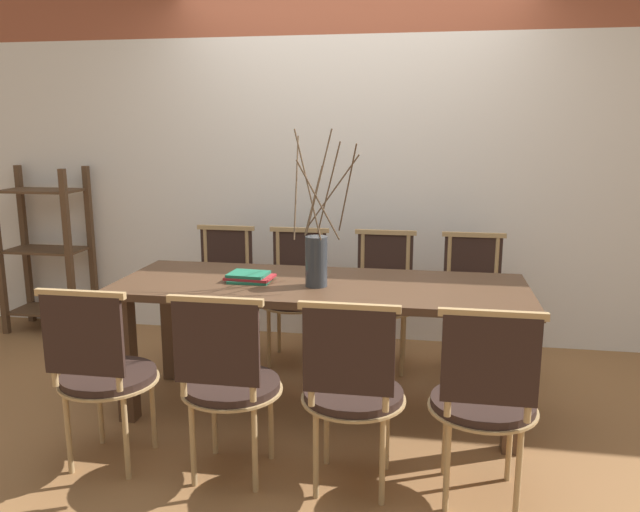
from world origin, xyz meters
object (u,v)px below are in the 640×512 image
shelving_rack (46,250)px  dining_table (320,302)px  chair_near_center (352,387)px  chair_far_center (383,295)px  vase_centerpiece (317,257)px  book_stack (250,277)px

shelving_rack → dining_table: bearing=-24.3°
chair_near_center → chair_far_center: size_ratio=1.00×
dining_table → vase_centerpiece: (-0.01, -0.07, 0.27)m
dining_table → vase_centerpiece: size_ratio=2.70×
dining_table → shelving_rack: 2.57m
chair_near_center → shelving_rack: size_ratio=0.70×
chair_far_center → vase_centerpiece: 0.97m
chair_far_center → shelving_rack: shelving_rack is taller
chair_far_center → shelving_rack: size_ratio=0.70×
chair_near_center → book_stack: 1.03m
dining_table → chair_far_center: 0.83m
book_stack → shelving_rack: bearing=151.1°
chair_far_center → book_stack: bearing=48.7°
book_stack → shelving_rack: shelving_rack is taller
shelving_rack → vase_centerpiece: bearing=-25.7°
chair_near_center → chair_far_center: 1.51m
dining_table → chair_far_center: (0.29, 0.76, -0.15)m
dining_table → book_stack: size_ratio=8.42×
vase_centerpiece → shelving_rack: vase_centerpiece is taller
chair_far_center → vase_centerpiece: bearing=70.0°
chair_far_center → dining_table: bearing=68.8°
vase_centerpiece → book_stack: (-0.38, 0.05, -0.14)m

